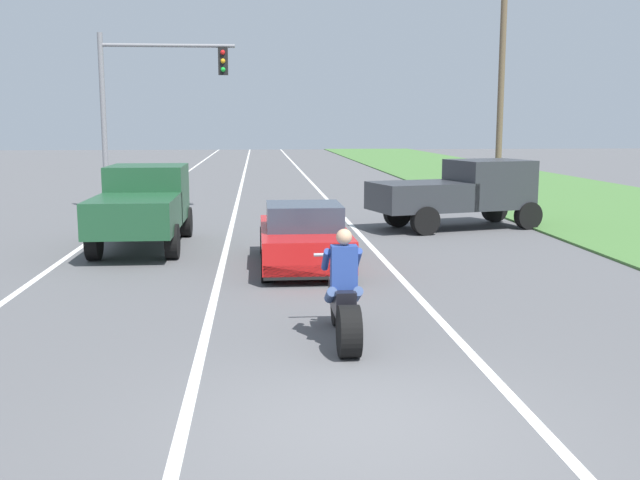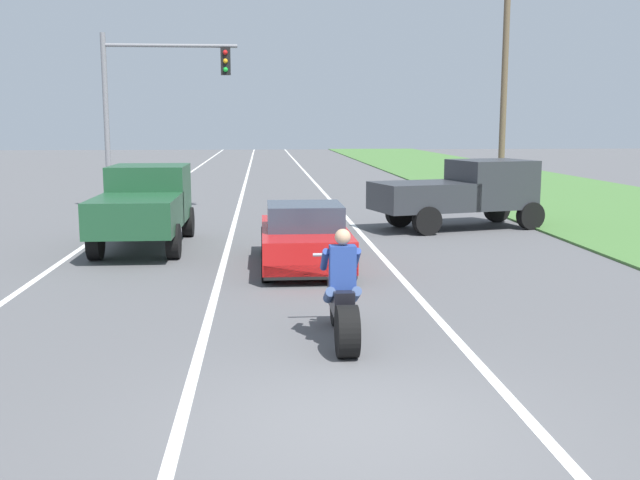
# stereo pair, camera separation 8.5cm
# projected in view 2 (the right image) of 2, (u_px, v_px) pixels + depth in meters

# --- Properties ---
(ground_plane) EXTENTS (160.00, 160.00, 0.00)m
(ground_plane) POSITION_uv_depth(u_px,v_px,m) (357.00, 424.00, 7.52)
(ground_plane) COLOR #565659
(lane_stripe_left_solid) EXTENTS (0.14, 120.00, 0.01)m
(lane_stripe_left_solid) POSITION_uv_depth(u_px,v_px,m) (139.00, 208.00, 26.79)
(lane_stripe_left_solid) COLOR white
(lane_stripe_left_solid) RESTS_ON ground
(lane_stripe_right_solid) EXTENTS (0.14, 120.00, 0.01)m
(lane_stripe_right_solid) POSITION_uv_depth(u_px,v_px,m) (336.00, 206.00, 27.35)
(lane_stripe_right_solid) COLOR white
(lane_stripe_right_solid) RESTS_ON ground
(lane_stripe_centre_dashed) EXTENTS (0.14, 120.00, 0.01)m
(lane_stripe_centre_dashed) POSITION_uv_depth(u_px,v_px,m) (239.00, 207.00, 27.07)
(lane_stripe_centre_dashed) COLOR white
(lane_stripe_centre_dashed) RESTS_ON ground
(grass_verge_right) EXTENTS (10.00, 120.00, 0.06)m
(grass_verge_right) POSITION_uv_depth(u_px,v_px,m) (599.00, 203.00, 28.13)
(grass_verge_right) COLOR #477538
(grass_verge_right) RESTS_ON ground
(motorcycle_with_rider) EXTENTS (0.70, 2.21, 1.62)m
(motorcycle_with_rider) POSITION_uv_depth(u_px,v_px,m) (342.00, 302.00, 10.18)
(motorcycle_with_rider) COLOR black
(motorcycle_with_rider) RESTS_ON ground
(sports_car_red) EXTENTS (1.84, 4.30, 1.37)m
(sports_car_red) POSITION_uv_depth(u_px,v_px,m) (304.00, 237.00, 15.71)
(sports_car_red) COLOR red
(sports_car_red) RESTS_ON ground
(pickup_truck_left_lane_dark_green) EXTENTS (2.02, 4.80, 1.98)m
(pickup_truck_left_lane_dark_green) POSITION_uv_depth(u_px,v_px,m) (145.00, 203.00, 18.06)
(pickup_truck_left_lane_dark_green) COLOR #1E4C2D
(pickup_truck_left_lane_dark_green) RESTS_ON ground
(pickup_truck_right_shoulder_dark_grey) EXTENTS (5.14, 3.14, 1.98)m
(pickup_truck_right_shoulder_dark_grey) POSITION_uv_depth(u_px,v_px,m) (463.00, 191.00, 21.39)
(pickup_truck_right_shoulder_dark_grey) COLOR #2D3035
(pickup_truck_right_shoulder_dark_grey) RESTS_ON ground
(traffic_light_mast_near) EXTENTS (4.51, 0.34, 6.00)m
(traffic_light_mast_near) POSITION_uv_depth(u_px,v_px,m) (147.00, 95.00, 24.65)
(traffic_light_mast_near) COLOR gray
(traffic_light_mast_near) RESTS_ON ground
(utility_pole_roadside) EXTENTS (0.24, 0.24, 8.61)m
(utility_pole_roadside) POSITION_uv_depth(u_px,v_px,m) (504.00, 90.00, 28.03)
(utility_pole_roadside) COLOR brown
(utility_pole_roadside) RESTS_ON ground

